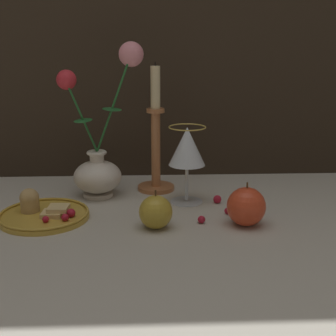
# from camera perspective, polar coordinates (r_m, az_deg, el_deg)

# --- Properties ---
(ground_plane) EXTENTS (2.40, 2.40, 0.00)m
(ground_plane) POSITION_cam_1_polar(r_m,az_deg,el_deg) (1.07, -2.73, -5.42)
(ground_plane) COLOR #B7B2A3
(ground_plane) RESTS_ON ground
(vase) EXTENTS (0.21, 0.12, 0.37)m
(vase) POSITION_cam_1_polar(r_m,az_deg,el_deg) (1.16, -8.32, 1.77)
(vase) COLOR silver
(vase) RESTS_ON ground_plane
(plate_with_pastries) EXTENTS (0.20, 0.20, 0.06)m
(plate_with_pastries) POSITION_cam_1_polar(r_m,az_deg,el_deg) (1.06, -15.04, -5.26)
(plate_with_pastries) COLOR gold
(plate_with_pastries) RESTS_ON ground_plane
(wine_glass) EXTENTS (0.09, 0.09, 0.18)m
(wine_glass) POSITION_cam_1_polar(r_m,az_deg,el_deg) (1.09, 2.34, 2.32)
(wine_glass) COLOR silver
(wine_glass) RESTS_ON ground_plane
(candlestick) EXTENTS (0.10, 0.10, 0.33)m
(candlestick) POSITION_cam_1_polar(r_m,az_deg,el_deg) (1.19, -1.50, 2.64)
(candlestick) COLOR #B77042
(candlestick) RESTS_ON ground_plane
(apple_beside_vase) EXTENTS (0.07, 0.07, 0.08)m
(apple_beside_vase) POSITION_cam_1_polar(r_m,az_deg,el_deg) (0.97, -1.51, -5.38)
(apple_beside_vase) COLOR #B2932D
(apple_beside_vase) RESTS_ON ground_plane
(apple_near_glass) EXTENTS (0.08, 0.08, 0.09)m
(apple_near_glass) POSITION_cam_1_polar(r_m,az_deg,el_deg) (0.99, 9.51, -4.66)
(apple_near_glass) COLOR #D14223
(apple_near_glass) RESTS_ON ground_plane
(berry_near_plate) EXTENTS (0.02, 0.02, 0.02)m
(berry_near_plate) POSITION_cam_1_polar(r_m,az_deg,el_deg) (1.13, 6.03, -3.80)
(berry_near_plate) COLOR #AD192D
(berry_near_plate) RESTS_ON ground_plane
(berry_front_center) EXTENTS (0.02, 0.02, 0.02)m
(berry_front_center) POSITION_cam_1_polar(r_m,az_deg,el_deg) (1.08, -1.58, -4.55)
(berry_front_center) COLOR #AD192D
(berry_front_center) RESTS_ON ground_plane
(berry_by_glass_stem) EXTENTS (0.01, 0.01, 0.01)m
(berry_by_glass_stem) POSITION_cam_1_polar(r_m,az_deg,el_deg) (1.06, 7.27, -5.21)
(berry_by_glass_stem) COLOR #AD192D
(berry_by_glass_stem) RESTS_ON ground_plane
(berry_under_candlestick) EXTENTS (0.02, 0.02, 0.02)m
(berry_under_candlestick) POSITION_cam_1_polar(r_m,az_deg,el_deg) (1.00, 4.10, -6.29)
(berry_under_candlestick) COLOR #AD192D
(berry_under_candlestick) RESTS_ON ground_plane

